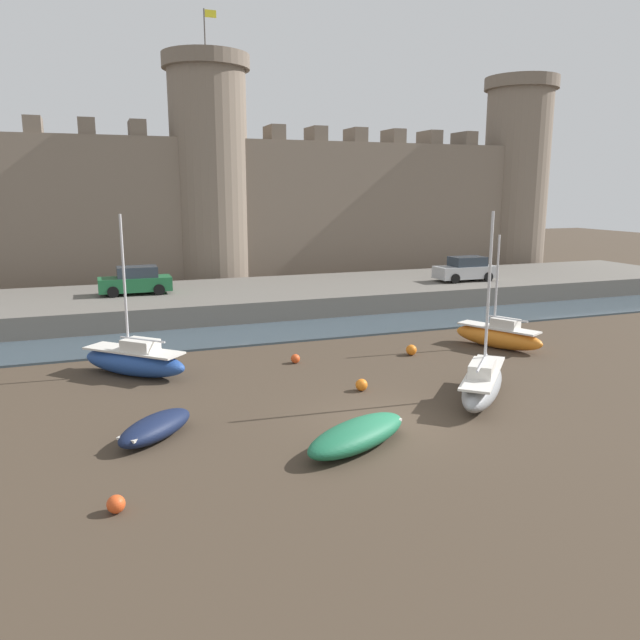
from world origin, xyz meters
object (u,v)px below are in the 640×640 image
Objects in this scene: sailboat_midflat_right at (483,383)px; mooring_buoy_off_centre at (411,350)px; mooring_buoy_near_shore at (362,385)px; sailboat_midflat_centre at (135,360)px; rowboat_foreground_centre at (357,434)px; rowboat_foreground_left at (156,427)px; car_quay_east at (466,269)px; sailboat_foreground_right at (498,335)px; car_quay_west at (136,281)px; mooring_buoy_mid_mud at (295,359)px; mooring_buoy_near_channel at (116,504)px.

sailboat_midflat_right is 6.22m from mooring_buoy_off_centre.
mooring_buoy_off_centre is 5.64m from mooring_buoy_near_shore.
sailboat_midflat_centre is 1.54× the size of rowboat_foreground_centre.
car_quay_east is (21.99, 17.58, 1.65)m from rowboat_foreground_left.
rowboat_foreground_left reaches higher than mooring_buoy_off_centre.
car_quay_west is at bearing 137.59° from sailboat_foreground_right.
mooring_buoy_near_shore is at bearing 64.83° from rowboat_foreground_centre.
mooring_buoy_mid_mud is 0.87× the size of mooring_buoy_near_shore.
sailboat_midflat_centre is at bearing 175.52° from sailboat_foreground_right.
sailboat_midflat_right reaches higher than mooring_buoy_near_shore.
sailboat_midflat_centre is at bearing 83.92° from mooring_buoy_near_channel.
car_quay_west is at bearing 128.25° from mooring_buoy_off_centre.
mooring_buoy_near_channel reaches higher than mooring_buoy_mid_mud.
mooring_buoy_off_centre is 15.72m from car_quay_east.
mooring_buoy_mid_mud is (-9.69, 0.74, -0.40)m from sailboat_foreground_right.
car_quay_east reaches higher than mooring_buoy_mid_mud.
sailboat_midflat_centre is 24.59m from car_quay_east.
sailboat_foreground_right is at bearing 19.35° from rowboat_foreground_left.
sailboat_midflat_centre is 1.21× the size of sailboat_foreground_right.
car_quay_east reaches higher than mooring_buoy_near_channel.
mooring_buoy_near_shore is 21.31m from car_quay_east.
sailboat_midflat_centre reaches higher than mooring_buoy_near_channel.
car_quay_west is at bearing 112.80° from mooring_buoy_mid_mud.
mooring_buoy_near_shore is (-8.55, -3.63, -0.37)m from sailboat_foreground_right.
sailboat_foreground_right reaches higher than mooring_buoy_near_channel.
car_quay_west is (0.99, 12.63, 1.39)m from sailboat_midflat_centre.
sailboat_midflat_centre reaches higher than rowboat_foreground_left.
rowboat_foreground_centre is 9.13m from mooring_buoy_mid_mud.
car_quay_west is (-5.53, 13.16, 1.82)m from mooring_buoy_mid_mud.
mooring_buoy_off_centre is 0.12× the size of car_quay_west.
mooring_buoy_off_centre is at bearing 26.70° from rowboat_foreground_left.
car_quay_west is 1.00× the size of car_quay_east.
mooring_buoy_near_channel is (-12.43, -3.81, -0.40)m from sailboat_midflat_right.
car_quay_east is at bearing 48.60° from mooring_buoy_off_centre.
sailboat_midflat_centre is at bearing 90.96° from rowboat_foreground_left.
mooring_buoy_off_centre is (-4.43, 0.21, -0.36)m from sailboat_foreground_right.
sailboat_midflat_centre is 16.18× the size of mooring_buoy_mid_mud.
car_quay_east is at bearing 25.73° from sailboat_midflat_centre.
sailboat_midflat_right is at bearing -94.93° from mooring_buoy_off_centre.
sailboat_foreground_right is 13.37× the size of mooring_buoy_mid_mud.
mooring_buoy_mid_mud is at bearing -144.34° from car_quay_east.
rowboat_foreground_left is at bearing -153.30° from mooring_buoy_off_centre.
rowboat_foreground_left is at bearing 178.37° from sailboat_midflat_right.
mooring_buoy_mid_mud is (-4.72, 6.72, -0.41)m from sailboat_midflat_right.
rowboat_foreground_left is 0.44× the size of sailboat_midflat_right.
sailboat_midflat_right is 14.58× the size of mooring_buoy_near_shore.
mooring_buoy_off_centre is (6.33, 8.53, -0.17)m from rowboat_foreground_centre.
mooring_buoy_near_shore reaches higher than mooring_buoy_mid_mud.
rowboat_foreground_centre is 10.51× the size of mooring_buoy_mid_mud.
rowboat_foreground_left is 0.70× the size of car_quay_west.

